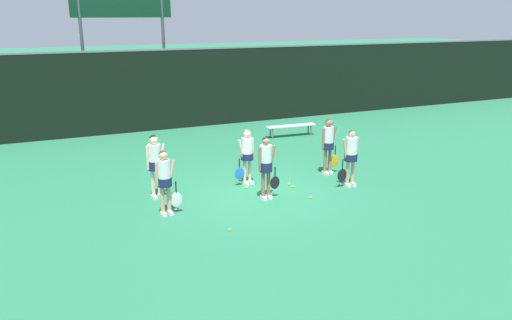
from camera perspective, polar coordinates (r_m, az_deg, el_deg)
ground_plane at (r=14.16m, az=0.15°, el=-3.63°), size 140.00×140.00×0.00m
fence_windscreen at (r=21.90m, az=-9.34°, el=8.02°), size 60.00×0.08×3.45m
scoreboard at (r=22.97m, az=-15.12°, el=16.51°), size 4.24×0.15×6.48m
bench_courtside at (r=20.46m, az=4.01°, el=3.82°), size 2.10×0.49×0.47m
player_0 at (r=12.47m, az=-10.39°, el=-1.97°), size 0.65×0.36×1.67m
player_1 at (r=13.32m, az=1.17°, el=-0.37°), size 0.63×0.34×1.73m
player_2 at (r=14.60m, az=10.78°, el=0.72°), size 0.67×0.38×1.67m
player_3 at (r=13.68m, az=-11.47°, el=-0.06°), size 0.65×0.39×1.76m
player_4 at (r=14.49m, az=-1.05°, el=0.90°), size 0.65×0.37×1.65m
player_5 at (r=15.60m, az=8.27°, el=2.12°), size 0.65×0.36×1.76m
tennis_ball_0 at (r=11.70m, az=-3.02°, el=-7.95°), size 0.07×0.07×0.07m
tennis_ball_1 at (r=14.38m, az=-1.10°, el=-3.17°), size 0.07×0.07×0.07m
tennis_ball_2 at (r=14.49m, az=4.31°, el=-3.07°), size 0.07×0.07×0.07m
tennis_ball_3 at (r=13.70m, az=6.28°, el=-4.29°), size 0.07×0.07×0.07m
tennis_ball_4 at (r=15.71m, az=1.07°, el=-1.46°), size 0.07×0.07×0.07m
tennis_ball_5 at (r=14.72m, az=3.81°, el=-2.73°), size 0.07×0.07×0.07m
tennis_ball_6 at (r=16.09m, az=9.67°, el=-1.26°), size 0.06×0.06×0.06m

